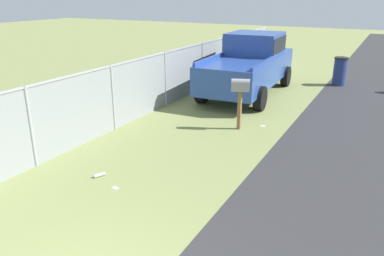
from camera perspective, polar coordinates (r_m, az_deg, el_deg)
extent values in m
cube|color=brown|center=(10.02, 7.16, 2.67)|extent=(0.09, 0.09, 1.04)
cube|color=gray|center=(9.86, 7.32, 6.17)|extent=(0.35, 0.51, 0.22)
cylinder|color=gray|center=(9.83, 7.34, 6.79)|extent=(0.35, 0.51, 0.20)
cube|color=red|center=(9.94, 7.56, 6.67)|extent=(0.02, 0.04, 0.18)
cube|color=#284793|center=(13.64, 8.48, 8.73)|extent=(5.55, 2.18, 0.90)
cube|color=#284793|center=(14.14, 9.47, 12.47)|extent=(1.94, 1.87, 0.76)
cube|color=black|center=(14.14, 9.47, 12.47)|extent=(1.88, 1.90, 0.53)
cube|color=#284793|center=(12.74, 3.04, 10.47)|extent=(2.84, 0.21, 0.12)
cube|color=#284793|center=(12.18, 10.94, 9.72)|extent=(2.84, 0.21, 0.12)
cylinder|color=black|center=(15.72, 6.97, 8.38)|extent=(0.77, 0.29, 0.76)
cylinder|color=black|center=(15.23, 13.96, 7.58)|extent=(0.77, 0.29, 0.76)
cylinder|color=black|center=(12.43, 1.55, 5.51)|extent=(0.77, 0.29, 0.76)
cylinder|color=black|center=(11.80, 10.22, 4.43)|extent=(0.77, 0.29, 0.76)
cylinder|color=navy|center=(15.95, 21.37, 7.82)|extent=(0.49, 0.49, 1.02)
cylinder|color=black|center=(15.86, 21.62, 9.75)|extent=(0.52, 0.52, 0.08)
cylinder|color=#9EA3A8|center=(8.32, -23.14, 0.09)|extent=(0.07, 0.07, 1.72)
cylinder|color=#9EA3A8|center=(10.04, -11.86, 4.47)|extent=(0.07, 0.07, 1.72)
cylinder|color=#9EA3A8|center=(12.08, -4.04, 7.38)|extent=(0.07, 0.07, 1.72)
cylinder|color=#9EA3A8|center=(14.29, 1.50, 9.35)|extent=(0.07, 0.07, 1.72)
cylinder|color=#9EA3A8|center=(16.61, 5.56, 10.72)|extent=(0.07, 0.07, 1.72)
cylinder|color=#9EA3A8|center=(19.00, 8.64, 11.72)|extent=(0.07, 0.07, 1.72)
cylinder|color=#9EA3A8|center=(21.43, 11.04, 12.47)|extent=(0.07, 0.07, 1.72)
cube|color=#9EA3A8|center=(13.03, -1.07, 12.04)|extent=(18.09, 0.04, 0.04)
cube|color=gray|center=(13.16, -1.04, 8.46)|extent=(18.09, 0.01, 1.72)
cube|color=silver|center=(7.27, -11.46, -8.82)|extent=(0.11, 0.13, 0.01)
cube|color=silver|center=(10.50, 10.64, 0.33)|extent=(0.09, 0.13, 0.01)
cylinder|color=#B2D8BF|center=(7.75, -13.78, -6.88)|extent=(0.23, 0.16, 0.07)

